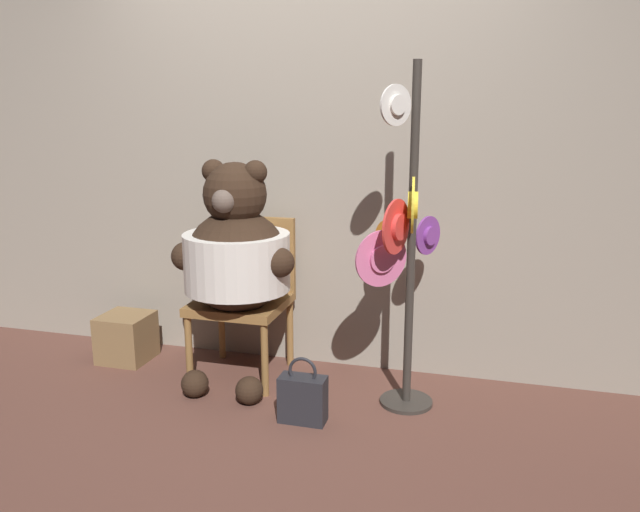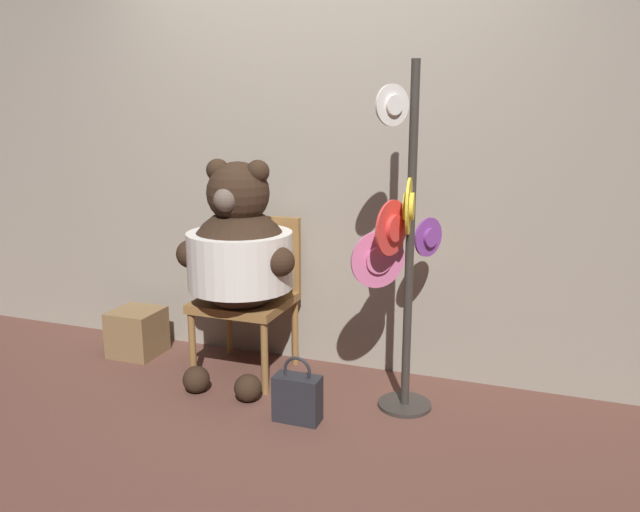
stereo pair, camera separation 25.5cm
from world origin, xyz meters
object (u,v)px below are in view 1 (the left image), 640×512
Objects in this scene: chair at (245,290)px; handbag_on_ground at (303,398)px; teddy_bear at (236,255)px; hat_display_rack at (403,249)px.

chair is 0.82m from handbag_on_ground.
teddy_bear reaches higher than handbag_on_ground.
teddy_bear is 0.72× the size of hat_display_rack.
chair is 2.66× the size of handbag_on_ground.
handbag_on_ground is (0.51, -0.53, -0.37)m from chair.
chair is 0.52× the size of hat_display_rack.
hat_display_rack is 5.13× the size of handbag_on_ground.
chair is at bearing 166.44° from hat_display_rack.
hat_display_rack reaches higher than teddy_bear.
chair reaches higher than handbag_on_ground.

